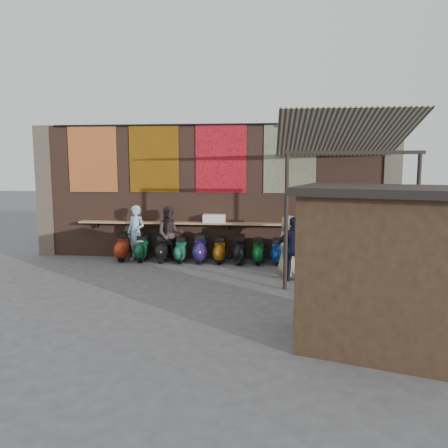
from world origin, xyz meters
name	(u,v)px	position (x,y,z in m)	size (l,w,h in m)	color
ground	(198,280)	(0.00, 0.00, 0.00)	(70.00, 70.00, 0.00)	#474749
brick_wall	(212,192)	(0.00, 2.70, 2.00)	(10.00, 0.40, 4.00)	brown
pier_left	(47,191)	(-5.20, 2.70, 2.00)	(0.50, 0.50, 4.00)	#4C4238
pier_right	(390,193)	(5.20, 2.70, 2.00)	(0.50, 0.50, 4.00)	#4C4238
eating_counter	(210,223)	(0.00, 2.33, 1.10)	(8.00, 0.32, 0.05)	#9E7A51
shelf_box	(214,219)	(0.12, 2.30, 1.25)	(0.64, 0.32, 0.25)	white
tapestry_redgold	(93,159)	(-3.60, 2.48, 3.00)	(1.50, 0.02, 2.00)	maroon
tapestry_sun	(154,159)	(-1.70, 2.48, 3.00)	(1.50, 0.02, 2.00)	#C5730B
tapestry_orange	(221,159)	(0.30, 2.48, 3.00)	(1.50, 0.02, 2.00)	red
tapestry_multi	(290,158)	(2.30, 2.48, 3.00)	(1.50, 0.02, 2.00)	navy
hang_rail	(211,124)	(0.00, 2.47, 3.98)	(0.06, 0.06, 9.50)	black
scooter_stool_0	(124,247)	(-2.54, 2.02, 0.41)	(0.39, 0.86, 0.81)	maroon
scooter_stool_1	(143,248)	(-1.97, 2.02, 0.38)	(0.36, 0.80, 0.76)	#0D4326
scooter_stool_2	(163,249)	(-1.35, 1.96, 0.39)	(0.36, 0.81, 0.77)	black
scooter_stool_3	(181,250)	(-0.81, 1.98, 0.36)	(0.34, 0.76, 0.72)	#1A684B
scooter_stool_4	(201,248)	(-0.23, 1.98, 0.41)	(0.39, 0.86, 0.82)	navy
scooter_stool_5	(220,250)	(0.33, 2.00, 0.36)	(0.35, 0.77, 0.73)	#9B550E
scooter_stool_6	(239,249)	(0.88, 1.97, 0.40)	(0.38, 0.84, 0.80)	black
scooter_stool_7	(258,251)	(1.43, 2.00, 0.36)	(0.34, 0.75, 0.71)	#0C5921
scooter_stool_8	(277,252)	(1.96, 1.98, 0.36)	(0.34, 0.75, 0.71)	navy
scooter_stool_9	(296,251)	(2.50, 2.00, 0.37)	(0.35, 0.78, 0.74)	#15144B
diner_left	(136,233)	(-2.16, 2.00, 0.82)	(0.60, 0.39, 1.64)	#95C2D9
diner_right	(170,234)	(-1.15, 2.00, 0.81)	(0.78, 0.61, 1.61)	#34282A
shopper_navy	(294,249)	(2.34, 0.19, 0.79)	(0.92, 0.38, 1.57)	black
shopper_grey	(338,242)	(3.42, 0.40, 0.94)	(1.21, 0.70, 1.87)	#5D5F62
shopper_tan	(288,245)	(2.23, 0.81, 0.77)	(0.75, 0.49, 1.54)	#847B54
market_stall	(378,272)	(3.39, -3.64, 1.19)	(2.19, 1.65, 2.38)	black
stall_roof	(382,190)	(3.39, -3.64, 2.44)	(2.46, 1.89, 0.12)	black
stall_sign	(384,230)	(3.65, -2.83, 1.72)	(1.20, 0.04, 0.50)	gold
stall_shelf	(382,279)	(3.65, -2.83, 0.87)	(1.82, 0.10, 0.06)	#473321
awning_canvas	(342,135)	(3.50, 0.90, 3.55)	(3.20, 3.40, 0.03)	beige
awning_ledger	(333,124)	(3.50, 2.49, 3.95)	(3.30, 0.08, 0.12)	#33261C
awning_header	(353,152)	(3.50, -0.60, 3.08)	(3.00, 0.08, 0.08)	black
awning_post_left	(286,222)	(2.10, -0.60, 1.55)	(0.09, 0.09, 3.10)	black
awning_post_right	(416,224)	(4.90, -0.60, 1.55)	(0.09, 0.09, 3.10)	black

